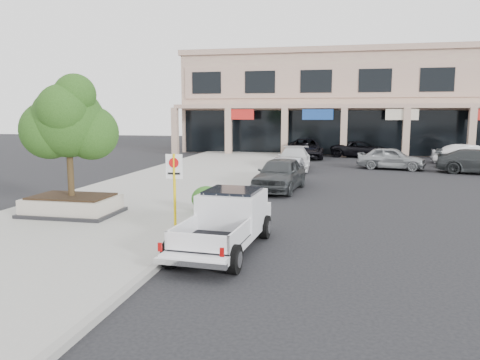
# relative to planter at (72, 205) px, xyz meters

# --- Properties ---
(ground) EXTENTS (120.00, 120.00, 0.00)m
(ground) POSITION_rel_planter_xyz_m (6.57, -1.23, -0.48)
(ground) COLOR black
(ground) RESTS_ON ground
(sidewalk) EXTENTS (8.00, 52.00, 0.15)m
(sidewalk) POSITION_rel_planter_xyz_m (1.07, 4.77, -0.40)
(sidewalk) COLOR gray
(sidewalk) RESTS_ON ground
(curb) EXTENTS (0.20, 52.00, 0.15)m
(curb) POSITION_rel_planter_xyz_m (5.02, 4.77, -0.40)
(curb) COLOR gray
(curb) RESTS_ON ground
(strip_mall) EXTENTS (40.55, 12.43, 9.50)m
(strip_mall) POSITION_rel_planter_xyz_m (14.57, 32.71, 4.27)
(strip_mall) COLOR tan
(strip_mall) RESTS_ON ground
(planter) EXTENTS (3.20, 2.20, 0.68)m
(planter) POSITION_rel_planter_xyz_m (0.00, 0.00, 0.00)
(planter) COLOR black
(planter) RESTS_ON sidewalk
(planter_tree) EXTENTS (2.90, 2.55, 4.00)m
(planter_tree) POSITION_rel_planter_xyz_m (0.13, 0.15, 2.94)
(planter_tree) COLOR black
(planter_tree) RESTS_ON planter
(no_parking_sign) EXTENTS (0.55, 0.09, 2.30)m
(no_parking_sign) POSITION_rel_planter_xyz_m (4.15, -0.82, 1.16)
(no_parking_sign) COLOR yellow
(no_parking_sign) RESTS_ON sidewalk
(hedge) EXTENTS (1.10, 0.99, 0.93)m
(hedge) POSITION_rel_planter_xyz_m (4.53, 1.46, 0.14)
(hedge) COLOR #1B4C15
(hedge) RESTS_ON sidewalk
(pickup_truck) EXTENTS (2.17, 5.10, 1.57)m
(pickup_truck) POSITION_rel_planter_xyz_m (6.22, -2.75, 0.31)
(pickup_truck) COLOR white
(pickup_truck) RESTS_ON ground
(curb_car_a) EXTENTS (2.43, 4.89, 1.60)m
(curb_car_a) POSITION_rel_planter_xyz_m (6.46, 7.56, 0.33)
(curb_car_a) COLOR #2E3133
(curb_car_a) RESTS_ON ground
(curb_car_b) EXTENTS (1.60, 4.13, 1.34)m
(curb_car_b) POSITION_rel_planter_xyz_m (6.55, 9.82, 0.20)
(curb_car_b) COLOR #A2A4AA
(curb_car_b) RESTS_ON ground
(curb_car_c) EXTENTS (2.25, 5.14, 1.47)m
(curb_car_c) POSITION_rel_planter_xyz_m (6.32, 16.10, 0.26)
(curb_car_c) COLOR silver
(curb_car_c) RESTS_ON ground
(curb_car_d) EXTENTS (3.29, 5.98, 1.59)m
(curb_car_d) POSITION_rel_planter_xyz_m (6.48, 24.27, 0.32)
(curb_car_d) COLOR black
(curb_car_d) RESTS_ON ground
(lot_car_a) EXTENTS (4.64, 2.64, 1.49)m
(lot_car_a) POSITION_rel_planter_xyz_m (12.63, 17.68, 0.27)
(lot_car_a) COLOR gray
(lot_car_a) RESTS_ON ground
(lot_car_b) EXTENTS (4.96, 3.26, 1.54)m
(lot_car_b) POSITION_rel_planter_xyz_m (18.17, 20.32, 0.30)
(lot_car_b) COLOR silver
(lot_car_b) RESTS_ON ground
(lot_car_d) EXTENTS (5.27, 3.33, 1.35)m
(lot_car_d) POSITION_rel_planter_xyz_m (11.02, 25.93, 0.20)
(lot_car_d) COLOR black
(lot_car_d) RESTS_ON ground
(lot_car_e) EXTENTS (4.46, 2.29, 1.45)m
(lot_car_e) POSITION_rel_planter_xyz_m (18.08, 22.36, 0.25)
(lot_car_e) COLOR #B1B2B9
(lot_car_e) RESTS_ON ground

